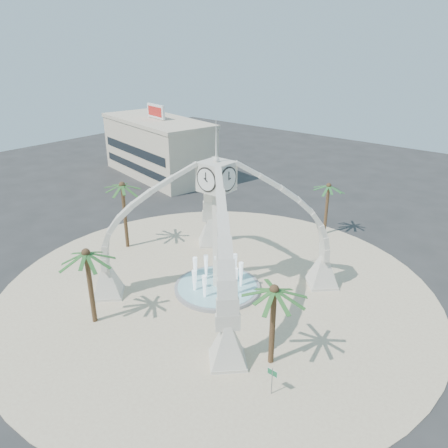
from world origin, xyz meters
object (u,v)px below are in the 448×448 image
Objects in this scene: clock_tower at (217,226)px; palm_west at (122,186)px; palm_north at (329,186)px; palm_south at (86,254)px; fountain at (217,287)px; palm_east at (274,291)px; street_sign at (272,376)px.

clock_tower is 2.20× the size of palm_west.
clock_tower reaches higher than palm_west.
clock_tower is 18.01m from palm_north.
fountain is at bearing 66.15° from palm_south.
palm_east reaches higher than palm_north.
palm_east is at bearing -28.18° from clock_tower.
palm_west is at bearing 162.64° from street_sign.
palm_east is 3.23× the size of street_sign.
clock_tower is at bearing -95.16° from palm_north.
street_sign is at bearing -34.12° from clock_tower.
palm_north reaches higher than street_sign.
palm_west is (-23.20, 5.53, 1.17)m from palm_east.
palm_south reaches higher than palm_east.
clock_tower is 2.24× the size of fountain.
palm_east is 5.49m from street_sign.
fountain is 18.88m from palm_north.
palm_south is at bearing -159.56° from palm_east.
clock_tower is 2.49× the size of palm_south.
palm_south reaches higher than street_sign.
palm_south is (-6.18, -28.24, 0.31)m from palm_north.
palm_east is 1.02× the size of palm_north.
palm_south is 16.74m from street_sign.
palm_north is at bearing 77.66° from palm_south.
street_sign is at bearing -69.32° from palm_north.
palm_east is at bearing 125.57° from street_sign.
palm_west reaches higher than palm_north.
palm_east is at bearing 20.44° from palm_south.
palm_north is 0.95× the size of palm_south.
palm_north is (1.62, 17.93, 5.71)m from fountain.
clock_tower is 10.76m from palm_east.
fountain is 1.17× the size of palm_north.
palm_east reaches higher than street_sign.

